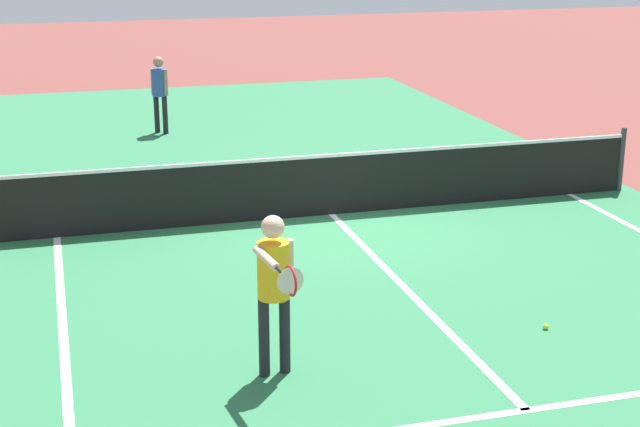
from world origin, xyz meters
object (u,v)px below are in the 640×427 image
player_near (274,278)px  net (332,184)px  tennis_ball_mid_court (546,327)px  tennis_ball_near_net (277,236)px  player_far (160,87)px

player_near → net: bearing=67.6°
player_near → tennis_ball_mid_court: player_near is taller
net → tennis_ball_near_net: size_ratio=153.81×
net → tennis_ball_near_net: bearing=-141.1°
player_near → tennis_ball_mid_court: size_ratio=25.24×
player_near → tennis_ball_near_net: (1.01, 4.18, -1.00)m
net → player_near: 5.48m
player_far → player_near: bearing=-91.3°
net → player_far: size_ratio=6.25×
player_near → tennis_ball_near_net: size_ratio=25.24×
net → tennis_ball_mid_court: size_ratio=153.81×
net → player_near: player_near is taller
tennis_ball_mid_court → player_near: bearing=-175.4°
net → tennis_ball_mid_court: bearing=-77.4°
tennis_ball_near_net → player_far: bearing=95.8°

